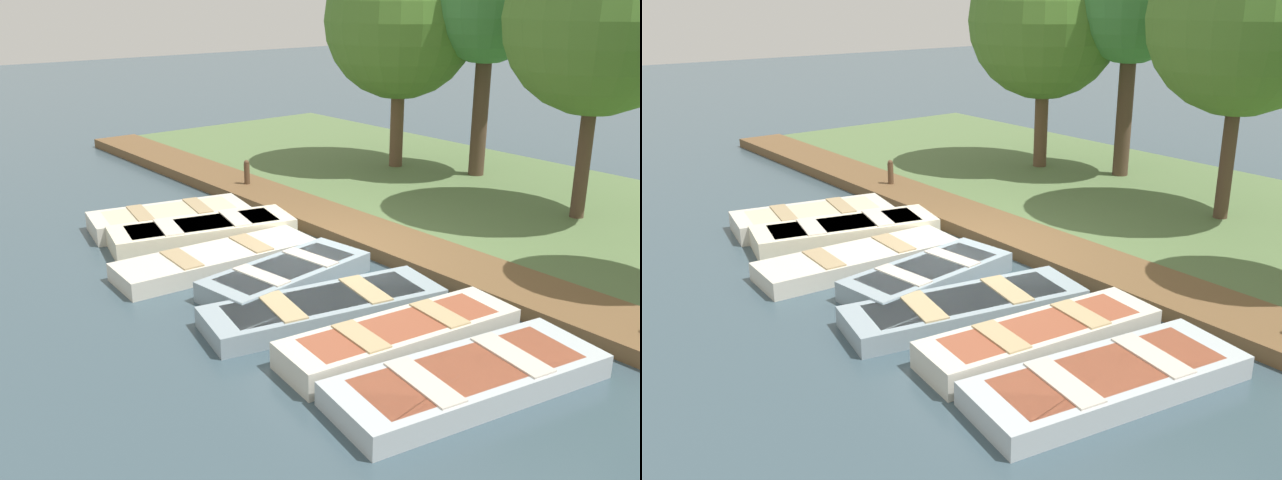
{
  "view_description": "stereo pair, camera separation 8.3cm",
  "coord_description": "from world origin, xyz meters",
  "views": [
    {
      "loc": [
        7.59,
        9.1,
        4.53
      ],
      "look_at": [
        0.65,
        0.51,
        0.65
      ],
      "focal_mm": 40.0,
      "sensor_mm": 36.0,
      "label": 1
    },
    {
      "loc": [
        7.52,
        9.16,
        4.53
      ],
      "look_at": [
        0.65,
        0.51,
        0.65
      ],
      "focal_mm": 40.0,
      "sensor_mm": 36.0,
      "label": 2
    }
  ],
  "objects": [
    {
      "name": "shore_bank",
      "position": [
        -5.0,
        0.0,
        0.09
      ],
      "size": [
        8.0,
        24.0,
        0.18
      ],
      "color": "#567042",
      "rests_on": "ground_plane"
    },
    {
      "name": "rowboat_5",
      "position": [
        1.43,
        3.19,
        0.19
      ],
      "size": [
        3.5,
        1.4,
        0.39
      ],
      "rotation": [
        0.0,
        0.0,
        -0.13
      ],
      "color": "beige",
      "rests_on": "ground_plane"
    },
    {
      "name": "park_tree_far_left",
      "position": [
        -5.43,
        -3.87,
        3.81
      ],
      "size": [
        3.8,
        3.8,
        5.72
      ],
      "color": "brown",
      "rests_on": "ground_plane"
    },
    {
      "name": "ground_plane",
      "position": [
        0.0,
        0.0,
        0.0
      ],
      "size": [
        80.0,
        80.0,
        0.0
      ],
      "primitive_type": "plane",
      "color": "#384C56"
    },
    {
      "name": "rowboat_1",
      "position": [
        1.29,
        -2.23,
        0.2
      ],
      "size": [
        3.58,
        1.93,
        0.41
      ],
      "rotation": [
        0.0,
        0.0,
        -0.24
      ],
      "color": "beige",
      "rests_on": "ground_plane"
    },
    {
      "name": "mooring_post_near",
      "position": [
        -1.25,
        -4.56,
        0.41
      ],
      "size": [
        0.13,
        0.13,
        0.81
      ],
      "color": "brown",
      "rests_on": "ground_plane"
    },
    {
      "name": "rowboat_6",
      "position": [
        1.54,
        4.43,
        0.16
      ],
      "size": [
        3.66,
        1.82,
        0.33
      ],
      "rotation": [
        0.0,
        0.0,
        -0.18
      ],
      "color": "#B2BCC1",
      "rests_on": "ground_plane"
    },
    {
      "name": "rowboat_4",
      "position": [
        1.58,
        1.77,
        0.16
      ],
      "size": [
        3.73,
        1.86,
        0.33
      ],
      "rotation": [
        0.0,
        0.0,
        -0.21
      ],
      "color": "#8C9EA8",
      "rests_on": "ground_plane"
    },
    {
      "name": "rowboat_3",
      "position": [
        1.31,
        0.47,
        0.18
      ],
      "size": [
        2.98,
        1.52,
        0.36
      ],
      "rotation": [
        0.0,
        0.0,
        0.13
      ],
      "color": "#8C9EA8",
      "rests_on": "ground_plane"
    },
    {
      "name": "park_tree_center",
      "position": [
        -5.14,
        1.64,
        4.03
      ],
      "size": [
        3.63,
        3.63,
        5.86
      ],
      "color": "#4C3828",
      "rests_on": "ground_plane"
    },
    {
      "name": "rowboat_2",
      "position": [
        1.77,
        -0.91,
        0.16
      ],
      "size": [
        3.57,
        1.29,
        0.33
      ],
      "rotation": [
        0.0,
        0.0,
        -0.06
      ],
      "color": "beige",
      "rests_on": "ground_plane"
    },
    {
      "name": "dock_walkway",
      "position": [
        -1.21,
        0.0,
        0.12
      ],
      "size": [
        1.31,
        23.88,
        0.24
      ],
      "color": "brown",
      "rests_on": "ground_plane"
    },
    {
      "name": "park_tree_left",
      "position": [
        -6.33,
        -1.94,
        4.28
      ],
      "size": [
        2.91,
        2.91,
        5.79
      ],
      "color": "#4C3828",
      "rests_on": "ground_plane"
    },
    {
      "name": "rowboat_0",
      "position": [
        1.33,
        -3.47,
        0.19
      ],
      "size": [
        3.28,
        1.85,
        0.38
      ],
      "rotation": [
        0.0,
        0.0,
        -0.21
      ],
      "color": "beige",
      "rests_on": "ground_plane"
    }
  ]
}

